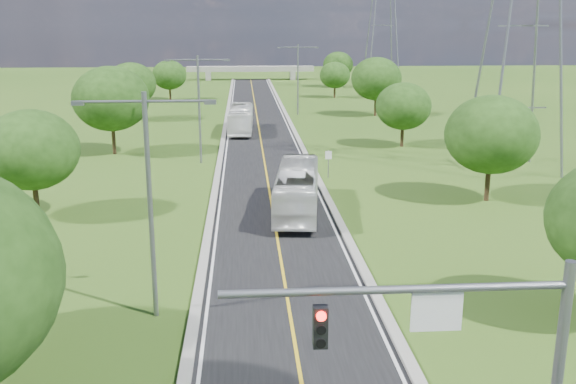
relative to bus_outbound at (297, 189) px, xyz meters
name	(u,v)px	position (x,y,z in m)	size (l,w,h in m)	color
ground	(260,136)	(-1.70, 32.20, -1.68)	(260.00, 260.00, 0.00)	#305217
road	(259,128)	(-1.70, 38.20, -1.65)	(8.00, 150.00, 0.06)	black
curb_left	(225,127)	(-5.95, 38.20, -1.57)	(0.50, 150.00, 0.22)	gray
curb_right	(292,127)	(2.55, 38.20, -1.57)	(0.50, 150.00, 0.22)	gray
signal_mast	(477,351)	(1.98, -28.80, 3.22)	(8.54, 0.33, 7.20)	slate
speed_limit_sign	(328,160)	(3.50, 10.18, -0.08)	(0.55, 0.09, 2.40)	slate
overpass	(251,70)	(-1.70, 112.20, 0.73)	(30.00, 3.00, 3.20)	gray
streetlight_near_left	(149,187)	(-7.70, -15.80, 4.26)	(5.90, 0.25, 10.00)	slate
streetlight_mid_left	(199,100)	(-7.70, 17.20, 4.26)	(5.90, 0.25, 10.00)	slate
streetlight_far_right	(298,73)	(4.30, 50.20, 4.26)	(5.90, 0.25, 10.00)	slate
power_tower_near	(525,8)	(20.30, 12.20, 12.32)	(9.00, 6.40, 28.00)	slate
power_tower_far	(383,18)	(24.30, 87.20, 12.32)	(9.00, 6.40, 28.00)	slate
tree_lb	(31,150)	(-17.70, 0.20, 2.96)	(6.30, 6.30, 7.33)	black
tree_lc	(111,99)	(-16.70, 22.20, 3.89)	(7.56, 7.56, 8.79)	black
tree_ld	(131,84)	(-18.70, 46.20, 3.27)	(6.72, 6.72, 7.82)	black
tree_le	(169,75)	(-16.20, 70.20, 2.65)	(5.88, 5.88, 6.84)	black
tree_rb	(491,135)	(14.30, 2.20, 3.27)	(6.72, 6.72, 7.82)	black
tree_rc	(403,106)	(13.30, 24.20, 2.65)	(5.88, 5.88, 6.84)	black
tree_rd	(376,79)	(15.30, 48.20, 3.58)	(7.14, 7.14, 8.30)	black
tree_re	(335,75)	(12.80, 72.20, 2.34)	(5.46, 5.46, 6.35)	black
tree_rf	(338,65)	(16.30, 92.20, 2.96)	(6.30, 6.30, 7.33)	black
bus_outbound	(297,189)	(0.00, 0.00, 0.00)	(2.73, 11.66, 3.25)	silver
bus_inbound	(241,119)	(-3.94, 34.72, -0.03)	(2.67, 11.42, 3.18)	white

